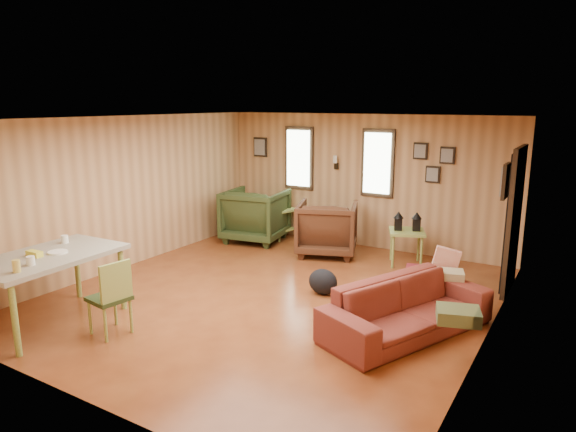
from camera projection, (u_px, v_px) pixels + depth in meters
name	position (u px, v px, depth m)	size (l,w,h in m)	color
room	(294.00, 208.00, 6.93)	(5.54, 6.04, 2.44)	brown
sofa	(408.00, 299.00, 5.83)	(2.10, 0.61, 0.82)	maroon
recliner_brown	(327.00, 226.00, 8.88)	(0.99, 0.93, 1.02)	#452514
recliner_green	(256.00, 213.00, 9.73)	(1.07, 1.00, 1.10)	#2D3A1A
end_table	(279.00, 217.00, 9.98)	(0.69, 0.65, 0.72)	#A4BE54
side_table	(407.00, 229.00, 8.28)	(0.72, 0.72, 0.88)	#A4BE54
cooler	(417.00, 274.00, 7.60)	(0.37, 0.30, 0.23)	maroon
backpack	(323.00, 282.00, 7.08)	(0.44, 0.35, 0.36)	black
sofa_pillows	(452.00, 288.00, 5.91)	(0.97, 1.84, 0.38)	#4D5730
dining_table	(46.00, 261.00, 6.02)	(1.06, 1.71, 1.10)	#9D9884
dining_chair	(112.00, 294.00, 5.77)	(0.46, 0.46, 0.88)	#2D3A1A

